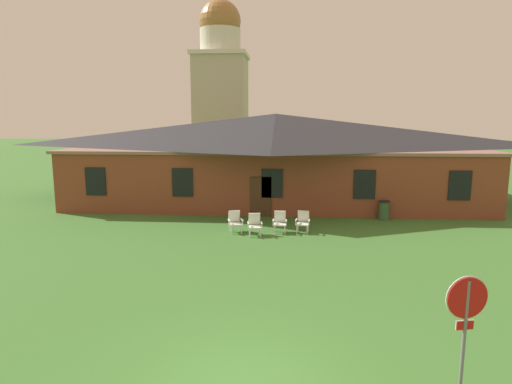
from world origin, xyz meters
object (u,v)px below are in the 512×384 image
stop_sign (466,313)px  lawn_chair_left_end (280,221)px  lawn_chair_middle (303,221)px  lawn_chair_by_porch (235,221)px  trash_bin (384,210)px  lawn_chair_near_door (255,224)px

stop_sign → lawn_chair_left_end: size_ratio=2.44×
lawn_chair_middle → lawn_chair_by_porch: bearing=-176.1°
trash_bin → lawn_chair_left_end: bearing=-151.3°
stop_sign → trash_bin: (1.63, 14.46, -1.15)m
stop_sign → lawn_chair_by_porch: stop_sign is taller
lawn_chair_left_end → lawn_chair_middle: 1.05m
stop_sign → lawn_chair_near_door: size_ratio=2.44×
lawn_chair_near_door → trash_bin: 7.15m
lawn_chair_by_porch → lawn_chair_near_door: (0.93, -0.47, 0.00)m
lawn_chair_by_porch → lawn_chair_left_end: 2.03m
lawn_chair_middle → stop_sign: bearing=-77.9°
lawn_chair_by_porch → trash_bin: size_ratio=0.98×
lawn_chair_near_door → lawn_chair_left_end: 1.23m
lawn_chair_near_door → lawn_chair_middle: (2.14, 0.68, 0.00)m
lawn_chair_near_door → trash_bin: (6.28, 3.40, -0.00)m
lawn_chair_middle → trash_bin: trash_bin is taller
lawn_chair_middle → trash_bin: (4.15, 2.72, -0.00)m
lawn_chair_near_door → trash_bin: trash_bin is taller
lawn_chair_by_porch → lawn_chair_middle: (3.07, 0.21, 0.00)m
lawn_chair_near_door → lawn_chair_by_porch: bearing=153.1°
stop_sign → lawn_chair_by_porch: size_ratio=2.44×
lawn_chair_by_porch → trash_bin: trash_bin is taller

